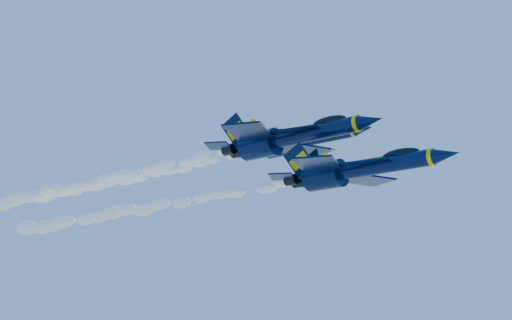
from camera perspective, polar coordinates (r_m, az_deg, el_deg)
The scene contains 6 objects.
jet_lead at distance 65.52m, azimuth 8.08°, elevation -0.71°, with size 17.30×14.19×6.43m.
smoke_trail_jet_lead at distance 84.29m, azimuth -9.79°, elevation -3.96°, with size 45.26×1.93×1.74m, color white.
jet_second at distance 72.34m, azimuth 2.70°, elevation 1.83°, with size 18.76×15.39×6.97m.
smoke_trail_jet_second at distance 92.95m, azimuth -12.80°, elevation -1.73°, with size 45.26×2.09×1.88m, color white.
jet_third at distance 82.79m, azimuth 3.76°, elevation 1.55°, with size 16.19×13.28×6.02m.
smoke_trail_jet_third at distance 101.89m, azimuth -10.01°, elevation -1.51°, with size 45.26×1.80×1.62m, color white.
Camera 1 is at (46.69, -64.02, 132.96)m, focal length 50.00 mm.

